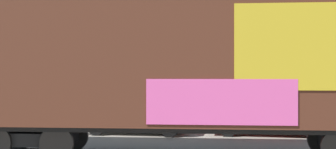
% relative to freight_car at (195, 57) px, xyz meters
% --- Properties ---
extents(freight_car, '(13.40, 3.48, 4.97)m').
position_rel_freight_car_xyz_m(freight_car, '(0.00, 0.00, 0.00)').
color(freight_car, '#472316').
rests_on(freight_car, ground_plane).
extents(hillside, '(147.81, 37.07, 17.95)m').
position_rel_freight_car_xyz_m(hillside, '(-1.43, 63.06, 3.81)').
color(hillside, gray).
rests_on(hillside, ground_plane).
extents(parked_car_silver, '(4.29, 2.39, 1.74)m').
position_rel_freight_car_xyz_m(parked_car_silver, '(-2.21, 4.98, -1.90)').
color(parked_car_silver, '#B7BABF').
rests_on(parked_car_silver, ground_plane).
extents(parked_car_red, '(4.59, 2.40, 1.66)m').
position_rel_freight_car_xyz_m(parked_car_red, '(2.81, 4.76, -1.93)').
color(parked_car_red, '#B21E1E').
rests_on(parked_car_red, ground_plane).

